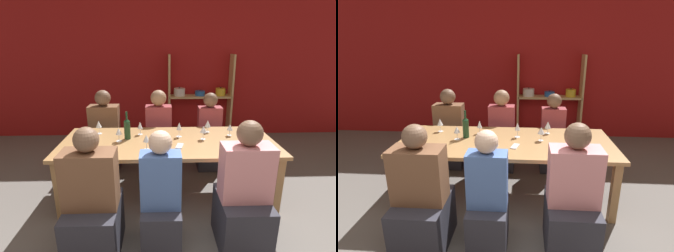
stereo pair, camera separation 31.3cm
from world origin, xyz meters
TOP-DOWN VIEW (x-y plane):
  - wall_back_red at (0.00, 3.83)m, footprint 8.80×0.06m
  - shelf_unit at (0.77, 3.63)m, footprint 1.24×0.30m
  - dining_table at (0.09, 1.50)m, footprint 2.50×1.03m
  - wine_bottle_green at (-0.40, 1.58)m, footprint 0.08×0.08m
  - wine_glass_white_a at (0.61, 1.80)m, footprint 0.08×0.08m
  - wine_glass_empty_a at (-0.15, 1.24)m, footprint 0.07×0.07m
  - wine_glass_empty_b at (-0.25, 1.74)m, footprint 0.06×0.06m
  - wine_glass_red_a at (-0.49, 1.50)m, footprint 0.07×0.07m
  - wine_glass_red_b at (0.01, 1.14)m, footprint 0.07×0.07m
  - wine_glass_white_b at (0.86, 1.66)m, footprint 0.07×0.07m
  - wine_glass_white_c at (0.51, 1.54)m, footprint 0.08×0.08m
  - wine_glass_empty_c at (0.93, 1.26)m, footprint 0.07×0.07m
  - wine_glass_empty_d at (-0.78, 1.78)m, footprint 0.07×0.07m
  - wine_glass_red_c at (1.01, 1.05)m, footprint 0.07×0.07m
  - wine_glass_red_d at (0.23, 1.64)m, footprint 0.07×0.07m
  - cell_phone at (0.21, 1.33)m, footprint 0.11×0.16m
  - person_near_a at (-0.01, 0.65)m, footprint 0.35×0.44m
  - person_far_a at (-0.83, 2.37)m, footprint 0.44×0.54m
  - person_near_b at (-0.61, 0.62)m, footprint 0.46×0.57m
  - person_far_b at (-0.02, 2.30)m, footprint 0.37×0.47m
  - person_near_c at (0.74, 0.65)m, footprint 0.44×0.55m
  - person_far_c at (0.73, 2.29)m, footprint 0.34×0.43m

SIDE VIEW (x-z plane):
  - person_near_a at x=-0.01m, z-range -0.15..1.00m
  - person_near_b at x=-0.61m, z-range -0.17..1.02m
  - person_far_a at x=-0.83m, z-range -0.16..1.02m
  - person_far_c at x=0.73m, z-range -0.14..1.01m
  - person_near_c at x=0.74m, z-range -0.17..1.06m
  - person_far_b at x=-0.02m, z-range -0.15..1.05m
  - shelf_unit at x=0.77m, z-range -0.24..1.39m
  - dining_table at x=0.09m, z-range 0.29..1.02m
  - cell_phone at x=0.21m, z-range 0.73..0.74m
  - wine_glass_red_c at x=1.01m, z-range 0.76..0.91m
  - wine_glass_white_b at x=0.86m, z-range 0.76..0.91m
  - wine_glass_white_a at x=0.61m, z-range 0.76..0.92m
  - wine_glass_red_b at x=0.01m, z-range 0.76..0.93m
  - wine_glass_empty_b at x=-0.25m, z-range 0.76..0.93m
  - wine_glass_red_a at x=-0.49m, z-range 0.77..0.93m
  - wine_glass_empty_c at x=0.93m, z-range 0.77..0.93m
  - wine_glass_white_c at x=0.51m, z-range 0.77..0.93m
  - wine_glass_empty_d at x=-0.78m, z-range 0.77..0.94m
  - wine_glass_empty_a at x=-0.15m, z-range 0.77..0.94m
  - wine_glass_red_d at x=0.23m, z-range 0.77..0.95m
  - wine_bottle_green at x=-0.40m, z-range 0.69..1.03m
  - wall_back_red at x=0.00m, z-range 0.00..2.70m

